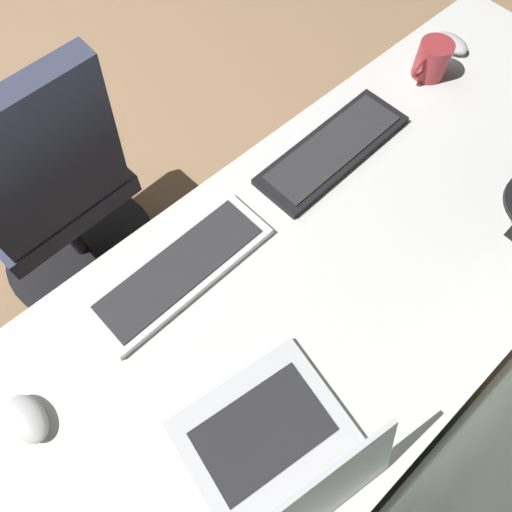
# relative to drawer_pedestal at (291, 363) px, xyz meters

# --- Properties ---
(desk) EXTENTS (2.38, 0.73, 0.73)m
(desk) POSITION_rel_drawer_pedestal_xyz_m (0.06, -0.03, 0.32)
(desk) COLOR white
(desk) RESTS_ON ground
(drawer_pedestal) EXTENTS (0.40, 0.51, 0.69)m
(drawer_pedestal) POSITION_rel_drawer_pedestal_xyz_m (0.00, 0.00, 0.00)
(drawer_pedestal) COLOR white
(drawer_pedestal) RESTS_ON ground
(laptop_leftmost) EXTENTS (0.33, 0.33, 0.23)m
(laptop_leftmost) POSITION_rel_drawer_pedestal_xyz_m (0.23, 0.17, 0.44)
(laptop_leftmost) COLOR silver
(laptop_leftmost) RESTS_ON desk
(keyboard_main) EXTENTS (0.42, 0.15, 0.02)m
(keyboard_main) POSITION_rel_drawer_pedestal_xyz_m (0.13, -0.24, 0.39)
(keyboard_main) COLOR silver
(keyboard_main) RESTS_ON desk
(keyboard_spare) EXTENTS (0.42, 0.15, 0.02)m
(keyboard_spare) POSITION_rel_drawer_pedestal_xyz_m (-0.35, -0.25, 0.39)
(keyboard_spare) COLOR black
(keyboard_spare) RESTS_ON desk
(mouse_main) EXTENTS (0.06, 0.10, 0.03)m
(mouse_main) POSITION_rel_drawer_pedestal_xyz_m (-0.87, -0.28, 0.40)
(mouse_main) COLOR silver
(mouse_main) RESTS_ON desk
(mouse_spare) EXTENTS (0.06, 0.10, 0.03)m
(mouse_spare) POSITION_rel_drawer_pedestal_xyz_m (0.53, -0.19, 0.40)
(mouse_spare) COLOR silver
(mouse_spare) RESTS_ON desk
(coffee_mug) EXTENTS (0.13, 0.09, 0.10)m
(coffee_mug) POSITION_rel_drawer_pedestal_xyz_m (-0.74, -0.26, 0.43)
(coffee_mug) COLOR #A53338
(coffee_mug) RESTS_ON desk
(office_chair) EXTENTS (0.56, 0.56, 0.97)m
(office_chair) POSITION_rel_drawer_pedestal_xyz_m (0.20, -0.82, 0.11)
(office_chair) COLOR #383D56
(office_chair) RESTS_ON ground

